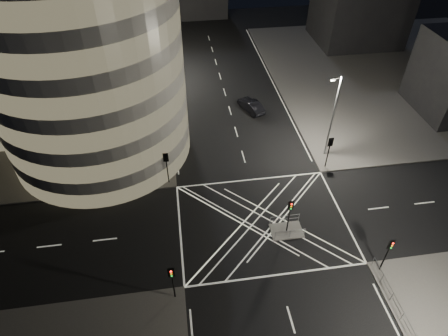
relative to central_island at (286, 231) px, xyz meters
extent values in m
plane|color=black|center=(-2.00, 1.50, -0.07)|extent=(120.00, 120.00, 0.00)
cube|color=#565451|center=(-31.00, 28.50, 0.00)|extent=(42.00, 42.00, 0.15)
cube|color=#565451|center=(27.00, 28.50, 0.00)|extent=(42.00, 42.00, 0.15)
cube|color=slate|center=(0.00, 0.00, 0.00)|extent=(3.00, 2.00, 0.15)
cylinder|color=#989590|center=(-18.00, 15.50, 12.57)|extent=(20.00, 20.00, 25.00)
cube|color=#989590|center=(-28.00, 25.50, 12.57)|extent=(20.00, 18.00, 25.00)
cylinder|color=black|center=(-12.50, 10.50, 1.84)|extent=(0.32, 0.32, 3.52)
ellipsoid|color=black|center=(-12.50, 10.50, 4.71)|extent=(4.07, 4.07, 4.68)
cylinder|color=black|center=(-12.50, 16.50, 1.67)|extent=(0.32, 0.32, 3.19)
ellipsoid|color=black|center=(-12.50, 16.50, 4.54)|extent=(4.62, 4.62, 5.31)
cylinder|color=black|center=(-12.50, 22.50, 1.65)|extent=(0.32, 0.32, 3.14)
ellipsoid|color=black|center=(-12.50, 22.50, 4.24)|extent=(3.71, 3.71, 4.26)
cylinder|color=black|center=(-12.50, 28.50, 2.12)|extent=(0.32, 0.32, 4.08)
ellipsoid|color=black|center=(-12.50, 28.50, 5.37)|extent=(4.41, 4.41, 5.07)
cylinder|color=black|center=(-12.50, 34.50, 1.84)|extent=(0.32, 0.32, 3.53)
ellipsoid|color=black|center=(-12.50, 34.50, 4.55)|extent=(3.42, 3.42, 3.93)
cylinder|color=black|center=(-10.80, 8.30, 1.57)|extent=(0.12, 0.12, 3.00)
cube|color=black|center=(-10.80, 8.30, 3.52)|extent=(0.28, 0.22, 0.90)
cube|color=black|center=(-10.80, 8.30, 3.52)|extent=(0.55, 0.04, 1.10)
cylinder|color=black|center=(-10.80, -5.30, 1.57)|extent=(0.12, 0.12, 3.00)
cube|color=black|center=(-10.80, -5.30, 3.52)|extent=(0.28, 0.22, 0.90)
cube|color=black|center=(-10.80, -5.30, 3.52)|extent=(0.55, 0.04, 1.10)
cylinder|color=black|center=(6.80, 8.30, 1.57)|extent=(0.12, 0.12, 3.00)
cube|color=black|center=(6.80, 8.30, 3.52)|extent=(0.28, 0.22, 0.90)
cube|color=black|center=(6.80, 8.30, 3.52)|extent=(0.55, 0.04, 1.10)
cylinder|color=black|center=(6.80, -5.30, 1.57)|extent=(0.12, 0.12, 3.00)
cube|color=black|center=(6.80, -5.30, 3.52)|extent=(0.28, 0.22, 0.90)
cube|color=black|center=(6.80, -5.30, 3.52)|extent=(0.55, 0.04, 1.10)
cylinder|color=black|center=(0.00, 0.00, 1.57)|extent=(0.12, 0.12, 3.00)
cube|color=black|center=(0.00, 0.00, 3.52)|extent=(0.28, 0.22, 0.90)
cube|color=black|center=(0.00, 0.00, 3.52)|extent=(0.55, 0.04, 1.10)
cylinder|color=slate|center=(-11.50, 13.50, 5.08)|extent=(0.20, 0.20, 10.00)
cylinder|color=slate|center=(-11.05, 13.50, 9.93)|extent=(0.90, 0.10, 0.10)
cube|color=slate|center=(-10.60, 13.50, 9.83)|extent=(0.50, 0.25, 0.18)
cube|color=white|center=(-10.60, 13.50, 9.72)|extent=(0.42, 0.20, 0.05)
cylinder|color=slate|center=(-11.50, 31.50, 5.08)|extent=(0.20, 0.20, 10.00)
cylinder|color=slate|center=(-11.05, 31.50, 9.93)|extent=(0.90, 0.10, 0.10)
cube|color=slate|center=(-10.60, 31.50, 9.83)|extent=(0.50, 0.25, 0.18)
cube|color=white|center=(-10.60, 31.50, 9.72)|extent=(0.42, 0.20, 0.05)
cylinder|color=slate|center=(7.50, 10.50, 5.08)|extent=(0.20, 0.20, 10.00)
cylinder|color=slate|center=(7.05, 10.50, 9.93)|extent=(0.90, 0.10, 0.10)
cube|color=slate|center=(6.60, 10.50, 9.83)|extent=(0.50, 0.25, 0.18)
cube|color=white|center=(6.60, 10.50, 9.72)|extent=(0.42, 0.20, 0.05)
cube|color=slate|center=(6.30, -10.65, 0.62)|extent=(0.06, 11.70, 1.10)
cube|color=slate|center=(0.00, -0.90, 0.62)|extent=(2.80, 0.06, 1.10)
cube|color=slate|center=(0.00, 0.90, 0.62)|extent=(2.80, 0.06, 1.10)
imported|color=black|center=(0.83, 21.16, 0.69)|extent=(3.27, 4.92, 1.53)
camera|label=1|loc=(-9.18, -21.53, 28.00)|focal=30.00mm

